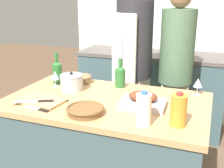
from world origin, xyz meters
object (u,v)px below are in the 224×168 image
at_px(milk_jug, 144,109).
at_px(knife_paring, 57,98).
at_px(wicker_basket, 85,110).
at_px(knife_chef, 35,101).
at_px(stand_mixer, 179,41).
at_px(roasting_pan, 143,101).
at_px(wine_bottle_green, 57,71).
at_px(knife_bread, 38,109).
at_px(condiment_bottle_tall, 191,50).
at_px(person_cook_aproned, 134,63).
at_px(juice_jug, 179,110).
at_px(wine_glass_left, 55,76).
at_px(mixing_bowl, 84,79).
at_px(wine_glass_right, 198,83).
at_px(cutting_board, 42,101).
at_px(person_cook_guest, 176,69).
at_px(stock_pot, 72,83).
at_px(condiment_bottle_short, 123,44).
at_px(wine_bottle_dark, 120,76).

relative_size(milk_jug, knife_paring, 0.91).
height_order(wicker_basket, knife_chef, wicker_basket).
bearing_deg(stand_mixer, roasting_pan, -90.35).
bearing_deg(roasting_pan, wine_bottle_green, 161.49).
height_order(wine_bottle_green, knife_bread, wine_bottle_green).
distance_m(condiment_bottle_tall, person_cook_aproned, 0.87).
height_order(juice_jug, wine_glass_left, juice_jug).
height_order(mixing_bowl, wine_glass_right, wine_glass_right).
distance_m(juice_jug, milk_jug, 0.20).
relative_size(cutting_board, person_cook_aproned, 0.19).
xyz_separation_m(wicker_basket, person_cook_guest, (0.40, 1.13, 0.03)).
bearing_deg(cutting_board, stock_pot, 75.24).
bearing_deg(knife_chef, condiment_bottle_short, 87.18).
xyz_separation_m(roasting_pan, condiment_bottle_tall, (0.15, 1.55, 0.07)).
height_order(milk_jug, condiment_bottle_short, condiment_bottle_short).
height_order(wine_glass_right, knife_paring, wine_glass_right).
relative_size(wine_bottle_green, condiment_bottle_tall, 1.99).
relative_size(wine_bottle_green, knife_paring, 1.15).
bearing_deg(wine_glass_right, person_cook_guest, 114.27).
bearing_deg(juice_jug, wine_bottle_dark, 134.26).
bearing_deg(wine_glass_left, stock_pot, -15.37).
bearing_deg(mixing_bowl, stock_pot, -90.62).
distance_m(cutting_board, mixing_bowl, 0.51).
height_order(wicker_basket, mixing_bowl, mixing_bowl).
bearing_deg(wine_bottle_dark, condiment_bottle_short, 106.95).
bearing_deg(person_cook_aproned, wicker_basket, -70.90).
bearing_deg(condiment_bottle_tall, wicker_basket, -104.58).
xyz_separation_m(roasting_pan, condiment_bottle_short, (-0.62, 1.48, 0.10)).
bearing_deg(person_cook_aproned, wine_glass_right, -15.23).
bearing_deg(knife_paring, condiment_bottle_short, 90.07).
xyz_separation_m(milk_jug, condiment_bottle_tall, (0.08, 1.81, 0.02)).
bearing_deg(juice_jug, stock_pot, 158.88).
height_order(stock_pot, knife_bread, stock_pot).
bearing_deg(stand_mixer, condiment_bottle_tall, -23.37).
relative_size(wicker_basket, knife_chef, 0.92).
bearing_deg(roasting_pan, person_cook_aproned, 110.34).
distance_m(juice_jug, wine_glass_right, 0.57).
relative_size(stock_pot, mixing_bowl, 1.28).
relative_size(juice_jug, person_cook_aproned, 0.11).
relative_size(knife_paring, knife_bread, 1.13).
distance_m(stock_pot, mixing_bowl, 0.21).
height_order(stock_pot, condiment_bottle_tall, condiment_bottle_tall).
xyz_separation_m(wicker_basket, knife_chef, (-0.39, 0.03, -0.01)).
bearing_deg(wicker_basket, juice_jug, 4.19).
distance_m(juice_jug, person_cook_guest, 1.10).
relative_size(knife_chef, knife_bread, 1.30).
height_order(stock_pot, wine_glass_left, stock_pot).
bearing_deg(condiment_bottle_short, wine_glass_right, -49.50).
bearing_deg(wine_glass_right, wicker_basket, -136.04).
distance_m(roasting_pan, stand_mixer, 1.62).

